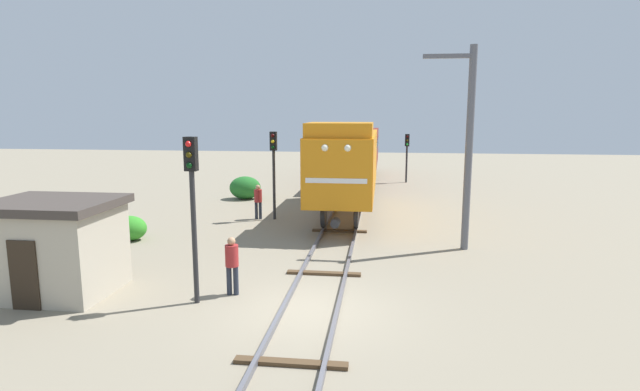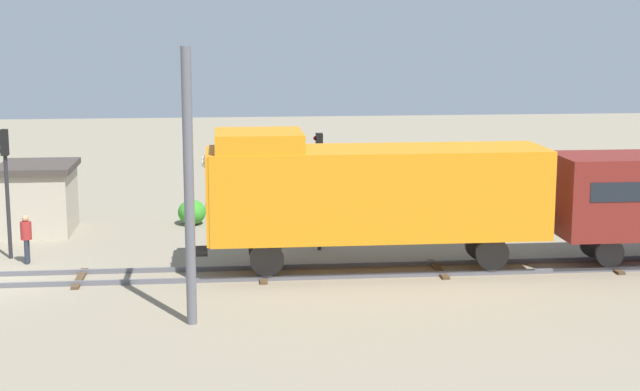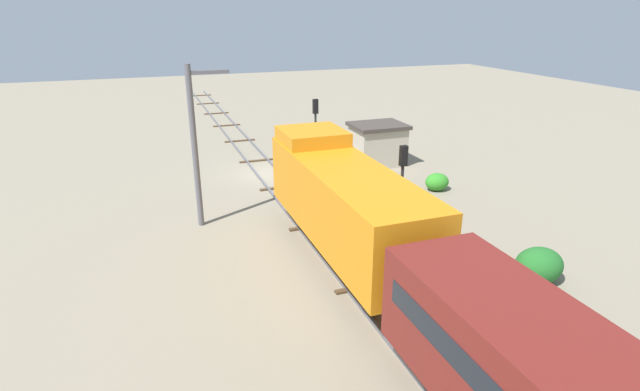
# 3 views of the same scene
# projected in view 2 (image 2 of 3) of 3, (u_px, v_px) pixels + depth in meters

# --- Properties ---
(locomotive) EXTENTS (2.90, 11.60, 4.60)m
(locomotive) POSITION_uv_depth(u_px,v_px,m) (371.00, 190.00, 32.06)
(locomotive) COLOR orange
(locomotive) RESTS_ON railway_track
(traffic_signal_near) EXTENTS (0.32, 0.34, 4.56)m
(traffic_signal_near) POSITION_uv_depth(u_px,v_px,m) (6.00, 170.00, 33.90)
(traffic_signal_near) COLOR #262628
(traffic_signal_near) RESTS_ON ground
(traffic_signal_mid) EXTENTS (0.32, 0.34, 4.28)m
(traffic_signal_mid) POSITION_uv_depth(u_px,v_px,m) (319.00, 169.00, 35.22)
(traffic_signal_mid) COLOR #262628
(traffic_signal_mid) RESTS_ON ground
(worker_near_track) EXTENTS (0.38, 0.38, 1.70)m
(worker_near_track) POSITION_uv_depth(u_px,v_px,m) (26.00, 235.00, 33.58)
(worker_near_track) COLOR #262B38
(worker_near_track) RESTS_ON ground
(worker_by_signal) EXTENTS (0.38, 0.38, 1.70)m
(worker_by_signal) POSITION_uv_depth(u_px,v_px,m) (316.00, 219.00, 36.35)
(worker_by_signal) COLOR #262B38
(worker_by_signal) RESTS_ON ground
(catenary_mast) EXTENTS (1.94, 0.28, 7.61)m
(catenary_mast) POSITION_uv_depth(u_px,v_px,m) (189.00, 179.00, 26.43)
(catenary_mast) COLOR #595960
(catenary_mast) RESTS_ON ground
(relay_hut) EXTENTS (3.50, 2.90, 2.74)m
(relay_hut) POSITION_uv_depth(u_px,v_px,m) (39.00, 198.00, 38.45)
(relay_hut) COLOR #B2A893
(relay_hut) RESTS_ON ground
(bush_near) EXTENTS (1.89, 1.55, 1.38)m
(bush_near) POSITION_uv_depth(u_px,v_px,m) (448.00, 212.00, 39.11)
(bush_near) COLOR #216626
(bush_near) RESTS_ON ground
(bush_mid) EXTENTS (1.39, 1.14, 1.01)m
(bush_mid) POSITION_uv_depth(u_px,v_px,m) (192.00, 212.00, 40.09)
(bush_mid) COLOR #318A26
(bush_mid) RESTS_ON ground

